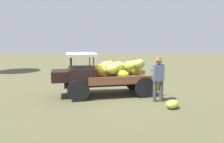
% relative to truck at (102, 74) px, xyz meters
% --- Properties ---
extents(ground_plane, '(60.00, 60.00, 0.00)m').
position_rel_truck_xyz_m(ground_plane, '(-0.62, -0.30, -0.96)').
color(ground_plane, brown).
extents(truck, '(4.64, 2.44, 1.88)m').
position_rel_truck_xyz_m(truck, '(0.00, 0.00, 0.00)').
color(truck, black).
rests_on(truck, ground).
extents(farmer, '(0.53, 0.47, 1.78)m').
position_rel_truck_xyz_m(farmer, '(-2.23, 1.09, 0.05)').
color(farmer, '#404643').
rests_on(farmer, ground).
extents(wooden_crate, '(0.69, 0.67, 0.45)m').
position_rel_truck_xyz_m(wooden_crate, '(-2.49, -1.03, -0.74)').
color(wooden_crate, olive).
rests_on(wooden_crate, ground).
extents(loose_banana_bunch, '(0.69, 0.68, 0.33)m').
position_rel_truck_xyz_m(loose_banana_bunch, '(-2.56, 2.00, -0.80)').
color(loose_banana_bunch, '#A6BE48').
rests_on(loose_banana_bunch, ground).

